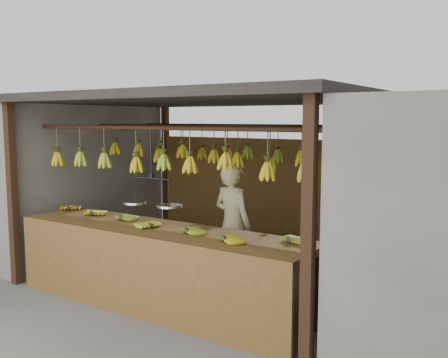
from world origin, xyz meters
The scene contains 8 objects.
ground centered at (0.00, 0.00, 0.00)m, with size 80.00×80.00×0.00m, color #5B5B57.
stall centered at (0.00, 0.33, 1.97)m, with size 4.30×3.30×2.40m.
neighbor_left centered at (-3.60, 0.00, 1.15)m, with size 3.00×3.00×2.30m, color slate.
counter centered at (0.05, -1.23, 0.71)m, with size 3.64×0.83×0.96m.
hanging_bananas centered at (0.01, 0.00, 1.61)m, with size 3.58×2.25×0.39m.
balance_scale centered at (-0.13, -1.00, 1.18)m, with size 0.76×0.32×0.88m.
vendor centered at (0.33, -0.01, 0.78)m, with size 0.57×0.37×1.55m, color beige.
bag_bundles centered at (1.94, 1.35, 0.99)m, with size 0.08×0.26×1.26m.
Camera 1 is at (3.61, -5.24, 2.10)m, focal length 40.00 mm.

